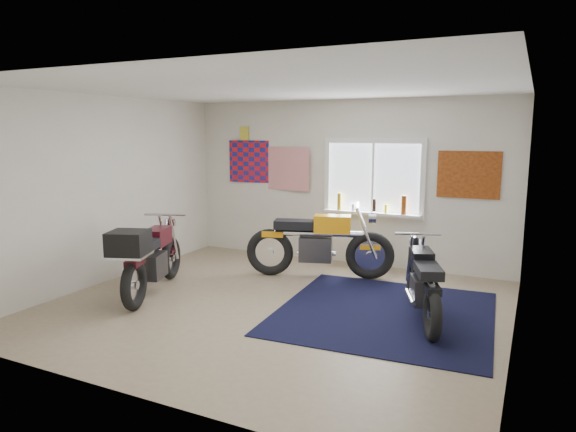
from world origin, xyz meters
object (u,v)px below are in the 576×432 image
at_px(navy_rug, 384,313).
at_px(maroon_tourer, 149,258).
at_px(yellow_triumph, 319,245).
at_px(black_chrome_bike, 423,285).

bearing_deg(navy_rug, maroon_tourer, -166.18).
distance_m(yellow_triumph, maroon_tourer, 2.49).
bearing_deg(yellow_triumph, black_chrome_bike, -49.77).
bearing_deg(yellow_triumph, maroon_tourer, -149.89).
distance_m(navy_rug, yellow_triumph, 1.80).
bearing_deg(black_chrome_bike, yellow_triumph, 37.00).
height_order(black_chrome_bike, maroon_tourer, maroon_tourer).
bearing_deg(navy_rug, black_chrome_bike, -0.13).
relative_size(yellow_triumph, black_chrome_bike, 1.23).
relative_size(navy_rug, black_chrome_bike, 1.47).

